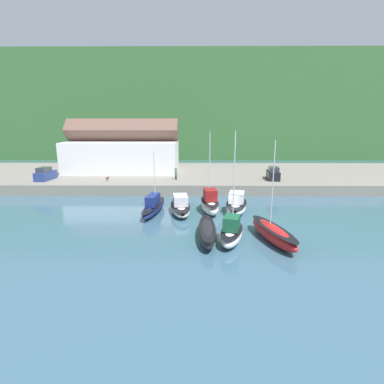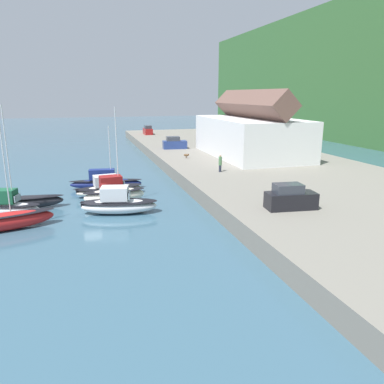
{
  "view_description": "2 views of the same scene",
  "coord_description": "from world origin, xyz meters",
  "px_view_note": "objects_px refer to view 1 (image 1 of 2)",
  "views": [
    {
      "loc": [
        -3.99,
        -33.85,
        10.74
      ],
      "look_at": [
        -4.33,
        2.93,
        2.36
      ],
      "focal_mm": 28.0,
      "sensor_mm": 36.0,
      "label": 1
    },
    {
      "loc": [
        35.96,
        -0.74,
        11.03
      ],
      "look_at": [
        4.28,
        8.52,
        2.4
      ],
      "focal_mm": 35.0,
      "sensor_mm": 36.0,
      "label": 2
    }
  ],
  "objects_px": {
    "moored_boat_0": "(154,206)",
    "dog_on_quay": "(107,178)",
    "moored_boat_6": "(273,233)",
    "parked_car_0": "(45,175)",
    "moored_boat_3": "(236,205)",
    "moored_boat_2": "(210,203)",
    "person_on_quay": "(176,173)",
    "moored_boat_1": "(180,206)",
    "parked_car_1": "(273,174)",
    "moored_boat_5": "(232,232)",
    "moored_boat_4": "(207,232)"
  },
  "relations": [
    {
      "from": "moored_boat_0",
      "to": "dog_on_quay",
      "type": "bearing_deg",
      "value": 134.02
    },
    {
      "from": "moored_boat_6",
      "to": "parked_car_0",
      "type": "distance_m",
      "value": 39.21
    },
    {
      "from": "moored_boat_0",
      "to": "moored_boat_3",
      "type": "relative_size",
      "value": 1.15
    },
    {
      "from": "moored_boat_2",
      "to": "moored_boat_6",
      "type": "bearing_deg",
      "value": -66.06
    },
    {
      "from": "moored_boat_6",
      "to": "dog_on_quay",
      "type": "height_order",
      "value": "moored_boat_6"
    },
    {
      "from": "moored_boat_2",
      "to": "moored_boat_3",
      "type": "distance_m",
      "value": 3.34
    },
    {
      "from": "moored_boat_0",
      "to": "moored_boat_3",
      "type": "bearing_deg",
      "value": 11.01
    },
    {
      "from": "moored_boat_3",
      "to": "person_on_quay",
      "type": "relative_size",
      "value": 3.57
    },
    {
      "from": "moored_boat_1",
      "to": "parked_car_0",
      "type": "height_order",
      "value": "parked_car_0"
    },
    {
      "from": "parked_car_1",
      "to": "dog_on_quay",
      "type": "distance_m",
      "value": 27.49
    },
    {
      "from": "moored_boat_3",
      "to": "parked_car_0",
      "type": "xyz_separation_m",
      "value": [
        -30.02,
        12.83,
        1.61
      ]
    },
    {
      "from": "moored_boat_3",
      "to": "moored_boat_5",
      "type": "distance_m",
      "value": 9.98
    },
    {
      "from": "moored_boat_2",
      "to": "person_on_quay",
      "type": "relative_size",
      "value": 4.61
    },
    {
      "from": "parked_car_1",
      "to": "dog_on_quay",
      "type": "height_order",
      "value": "parked_car_1"
    },
    {
      "from": "moored_boat_1",
      "to": "moored_boat_4",
      "type": "xyz_separation_m",
      "value": [
        2.96,
        -8.62,
        -0.11
      ]
    },
    {
      "from": "moored_boat_4",
      "to": "moored_boat_0",
      "type": "bearing_deg",
      "value": 126.88
    },
    {
      "from": "moored_boat_2",
      "to": "moored_boat_1",
      "type": "bearing_deg",
      "value": 178.62
    },
    {
      "from": "moored_boat_2",
      "to": "person_on_quay",
      "type": "xyz_separation_m",
      "value": [
        -5.01,
        13.53,
        1.61
      ]
    },
    {
      "from": "person_on_quay",
      "to": "moored_boat_2",
      "type": "bearing_deg",
      "value": -69.66
    },
    {
      "from": "moored_boat_1",
      "to": "moored_boat_3",
      "type": "height_order",
      "value": "moored_boat_3"
    },
    {
      "from": "moored_boat_5",
      "to": "parked_car_0",
      "type": "relative_size",
      "value": 2.36
    },
    {
      "from": "parked_car_1",
      "to": "person_on_quay",
      "type": "bearing_deg",
      "value": -173.06
    },
    {
      "from": "moored_boat_2",
      "to": "moored_boat_4",
      "type": "distance_m",
      "value": 8.93
    },
    {
      "from": "moored_boat_2",
      "to": "moored_boat_5",
      "type": "bearing_deg",
      "value": -86.7
    },
    {
      "from": "moored_boat_4",
      "to": "parked_car_0",
      "type": "height_order",
      "value": "parked_car_0"
    },
    {
      "from": "moored_boat_0",
      "to": "moored_boat_5",
      "type": "distance_m",
      "value": 12.55
    },
    {
      "from": "person_on_quay",
      "to": "moored_boat_3",
      "type": "bearing_deg",
      "value": -58.13
    },
    {
      "from": "moored_boat_0",
      "to": "dog_on_quay",
      "type": "relative_size",
      "value": 10.34
    },
    {
      "from": "parked_car_1",
      "to": "dog_on_quay",
      "type": "xyz_separation_m",
      "value": [
        -27.44,
        -1.5,
        -0.46
      ]
    },
    {
      "from": "moored_boat_6",
      "to": "parked_car_1",
      "type": "bearing_deg",
      "value": 62.21
    },
    {
      "from": "moored_boat_4",
      "to": "dog_on_quay",
      "type": "relative_size",
      "value": 9.35
    },
    {
      "from": "moored_boat_2",
      "to": "dog_on_quay",
      "type": "height_order",
      "value": "moored_boat_2"
    },
    {
      "from": "moored_boat_6",
      "to": "parked_car_0",
      "type": "xyz_separation_m",
      "value": [
        -32.11,
        22.44,
        1.72
      ]
    },
    {
      "from": "parked_car_0",
      "to": "person_on_quay",
      "type": "distance_m",
      "value": 21.69
    },
    {
      "from": "moored_boat_2",
      "to": "moored_boat_0",
      "type": "bearing_deg",
      "value": 177.96
    },
    {
      "from": "dog_on_quay",
      "to": "person_on_quay",
      "type": "bearing_deg",
      "value": 35.75
    },
    {
      "from": "moored_boat_5",
      "to": "moored_boat_0",
      "type": "bearing_deg",
      "value": 147.77
    },
    {
      "from": "dog_on_quay",
      "to": "parked_car_1",
      "type": "bearing_deg",
      "value": 32.36
    },
    {
      "from": "person_on_quay",
      "to": "parked_car_1",
      "type": "bearing_deg",
      "value": 0.79
    },
    {
      "from": "dog_on_quay",
      "to": "moored_boat_0",
      "type": "bearing_deg",
      "value": -24.66
    },
    {
      "from": "parked_car_1",
      "to": "moored_boat_2",
      "type": "bearing_deg",
      "value": -123.18
    },
    {
      "from": "moored_boat_5",
      "to": "parked_car_0",
      "type": "xyz_separation_m",
      "value": [
        -28.24,
        22.65,
        1.58
      ]
    },
    {
      "from": "moored_boat_4",
      "to": "moored_boat_2",
      "type": "bearing_deg",
      "value": 86.12
    },
    {
      "from": "moored_boat_2",
      "to": "moored_boat_3",
      "type": "relative_size",
      "value": 1.29
    },
    {
      "from": "moored_boat_0",
      "to": "parked_car_0",
      "type": "distance_m",
      "value": 23.95
    },
    {
      "from": "parked_car_1",
      "to": "dog_on_quay",
      "type": "bearing_deg",
      "value": -170.72
    },
    {
      "from": "moored_boat_1",
      "to": "moored_boat_4",
      "type": "distance_m",
      "value": 9.11
    },
    {
      "from": "moored_boat_2",
      "to": "moored_boat_6",
      "type": "height_order",
      "value": "moored_boat_2"
    },
    {
      "from": "moored_boat_2",
      "to": "parked_car_0",
      "type": "height_order",
      "value": "moored_boat_2"
    },
    {
      "from": "moored_boat_6",
      "to": "parked_car_1",
      "type": "relative_size",
      "value": 2.15
    }
  ]
}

